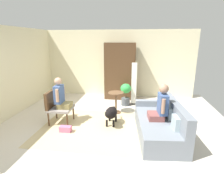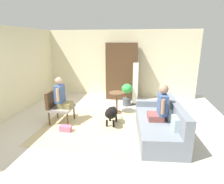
% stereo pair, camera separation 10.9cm
% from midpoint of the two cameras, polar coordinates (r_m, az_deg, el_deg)
% --- Properties ---
extents(ground_plane, '(7.06, 7.06, 0.00)m').
position_cam_midpoint_polar(ground_plane, '(5.00, -2.70, -10.59)').
color(ground_plane, beige).
extents(back_wall, '(6.19, 0.12, 2.63)m').
position_cam_midpoint_polar(back_wall, '(7.50, 2.17, 8.82)').
color(back_wall, beige).
rests_on(back_wall, ground).
extents(left_wall, '(0.12, 6.49, 2.63)m').
position_cam_midpoint_polar(left_wall, '(6.12, -29.42, 5.23)').
color(left_wall, beige).
rests_on(left_wall, ground).
extents(area_rug, '(2.75, 2.35, 0.01)m').
position_cam_midpoint_polar(area_rug, '(4.95, -4.99, -10.89)').
color(area_rug, '#C6B284').
rests_on(area_rug, ground).
extents(couch, '(1.13, 2.06, 0.84)m').
position_cam_midpoint_polar(couch, '(4.58, 15.52, -9.70)').
color(couch, slate).
rests_on(couch, ground).
extents(armchair, '(0.63, 0.63, 0.90)m').
position_cam_midpoint_polar(armchair, '(5.27, -16.23, -3.69)').
color(armchair, '#4C331E').
rests_on(armchair, ground).
extents(person_on_couch, '(0.44, 0.54, 0.85)m').
position_cam_midpoint_polar(person_on_couch, '(4.36, 15.60, -4.11)').
color(person_on_couch, brown).
extents(person_on_armchair, '(0.41, 0.50, 0.84)m').
position_cam_midpoint_polar(person_on_armchair, '(5.13, -14.94, -1.02)').
color(person_on_armchair, olive).
extents(round_end_table, '(0.48, 0.48, 0.67)m').
position_cam_midpoint_polar(round_end_table, '(5.73, 2.04, -2.52)').
color(round_end_table, brown).
rests_on(round_end_table, ground).
extents(dog, '(0.33, 0.85, 0.56)m').
position_cam_midpoint_polar(dog, '(4.93, 0.40, -6.61)').
color(dog, black).
rests_on(dog, ground).
extents(potted_plant, '(0.37, 0.37, 0.78)m').
position_cam_midpoint_polar(potted_plant, '(6.40, 5.18, -0.34)').
color(potted_plant, '#4C5156').
rests_on(potted_plant, ground).
extents(column_lamp, '(0.20, 0.20, 1.48)m').
position_cam_midpoint_polar(column_lamp, '(6.47, 7.78, 2.36)').
color(column_lamp, '#4C4742').
rests_on(column_lamp, ground).
extents(armoire_cabinet, '(1.16, 0.56, 2.15)m').
position_cam_midpoint_polar(armoire_cabinet, '(7.10, 3.52, 6.45)').
color(armoire_cabinet, '#4C331E').
rests_on(armoire_cabinet, ground).
extents(handbag, '(0.29, 0.15, 0.15)m').
position_cam_midpoint_polar(handbag, '(4.84, -13.65, -11.02)').
color(handbag, '#D8668C').
rests_on(handbag, ground).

